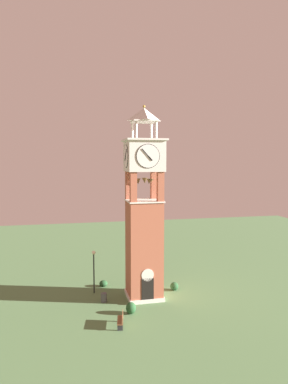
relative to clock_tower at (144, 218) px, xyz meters
The scene contains 8 objects.
ground 7.30m from the clock_tower, 74.34° to the left, with size 80.00×80.00×0.00m, color #517547.
clock_tower is the anchor object (origin of this frame).
park_bench 9.04m from the clock_tower, 119.45° to the right, with size 0.70×1.65×0.95m.
lamp_post 6.60m from the clock_tower, 156.00° to the left, with size 0.36×0.36×4.07m.
trash_bin 7.85m from the clock_tower, behind, with size 0.52×0.52×0.80m, color #4C4C51.
shrub_near_entry 7.69m from the clock_tower, 17.16° to the left, with size 0.78×0.78×0.77m, color #234C28.
shrub_left_of_tower 8.51m from the clock_tower, 134.23° to the left, with size 0.82×0.82×0.61m, color #234C28.
shrub_behind_bench 7.76m from the clock_tower, 119.33° to the right, with size 0.83×0.83×0.94m, color #234C28.
Camera 1 is at (-6.68, -30.36, 12.50)m, focal length 32.64 mm.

